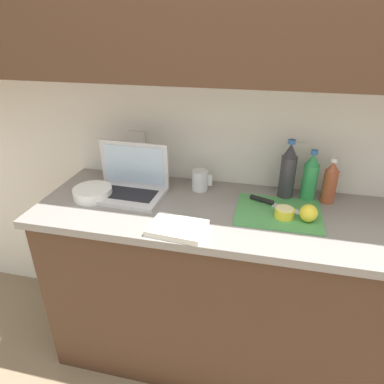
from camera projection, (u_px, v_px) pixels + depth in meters
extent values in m
plane|color=#847056|center=(250.00, 356.00, 1.87)|extent=(12.00, 12.00, 0.00)
cube|color=white|center=(277.00, 104.00, 1.57)|extent=(5.20, 0.06, 2.60)
cube|color=white|center=(137.00, 142.00, 1.77)|extent=(0.09, 0.01, 0.12)
cube|color=white|center=(296.00, 155.00, 1.61)|extent=(0.09, 0.01, 0.12)
cube|color=#472D1E|center=(256.00, 297.00, 1.68)|extent=(1.98, 0.55, 0.86)
cube|color=gray|center=(265.00, 218.00, 1.48)|extent=(2.04, 0.58, 0.03)
cube|color=silver|center=(127.00, 195.00, 1.61)|extent=(0.34, 0.23, 0.02)
cube|color=black|center=(127.00, 193.00, 1.60)|extent=(0.28, 0.14, 0.00)
cube|color=silver|center=(134.00, 164.00, 1.65)|extent=(0.34, 0.02, 0.22)
cube|color=silver|center=(134.00, 165.00, 1.64)|extent=(0.30, 0.02, 0.19)
cube|color=#4C9E51|center=(278.00, 212.00, 1.48)|extent=(0.36, 0.29, 0.01)
cube|color=silver|center=(290.00, 210.00, 1.49)|extent=(0.16, 0.09, 0.00)
cylinder|color=black|center=(262.00, 200.00, 1.55)|extent=(0.11, 0.06, 0.02)
cylinder|color=yellow|center=(284.00, 213.00, 1.43)|extent=(0.08, 0.08, 0.04)
cylinder|color=#F4EAA3|center=(285.00, 209.00, 1.42)|extent=(0.07, 0.07, 0.00)
sphere|color=yellow|center=(309.00, 213.00, 1.39)|extent=(0.07, 0.07, 0.07)
cylinder|color=#A34C2D|center=(329.00, 186.00, 1.54)|extent=(0.06, 0.06, 0.15)
cone|color=#A34C2D|center=(333.00, 166.00, 1.50)|extent=(0.06, 0.06, 0.04)
cylinder|color=white|center=(335.00, 160.00, 1.48)|extent=(0.03, 0.03, 0.02)
cylinder|color=#2D934C|center=(309.00, 182.00, 1.55)|extent=(0.07, 0.07, 0.17)
cone|color=#2D934C|center=(313.00, 159.00, 1.50)|extent=(0.06, 0.06, 0.05)
cylinder|color=#3366B2|center=(314.00, 152.00, 1.49)|extent=(0.03, 0.03, 0.02)
cylinder|color=#333338|center=(287.00, 178.00, 1.57)|extent=(0.07, 0.07, 0.20)
cone|color=#333338|center=(291.00, 150.00, 1.51)|extent=(0.06, 0.06, 0.06)
cylinder|color=#3366B2|center=(292.00, 142.00, 1.49)|extent=(0.03, 0.03, 0.02)
cylinder|color=silver|center=(200.00, 180.00, 1.67)|extent=(0.08, 0.08, 0.10)
cube|color=silver|center=(210.00, 180.00, 1.65)|extent=(0.02, 0.01, 0.06)
cylinder|color=white|center=(93.00, 193.00, 1.60)|extent=(0.18, 0.18, 0.05)
cube|color=silver|center=(177.00, 228.00, 1.35)|extent=(0.23, 0.18, 0.02)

